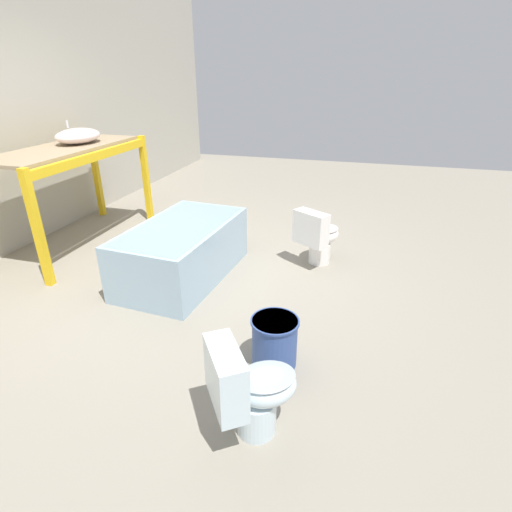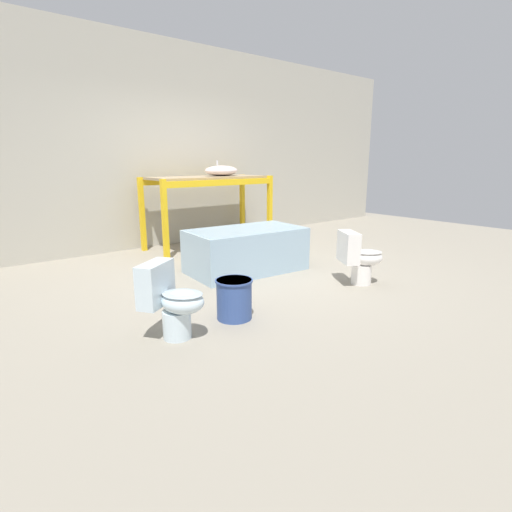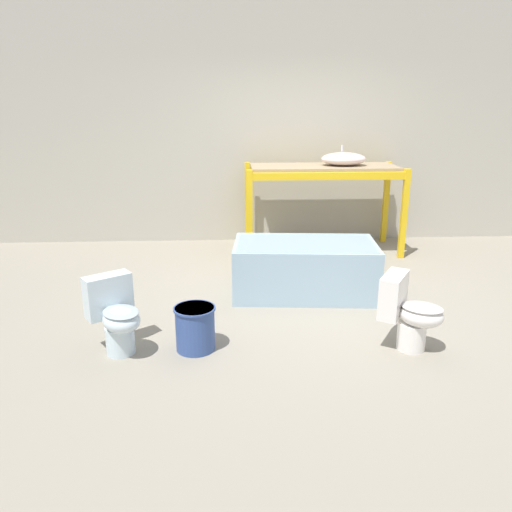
{
  "view_description": "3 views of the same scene",
  "coord_description": "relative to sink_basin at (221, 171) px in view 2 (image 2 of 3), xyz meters",
  "views": [
    {
      "loc": [
        -3.28,
        -1.6,
        1.88
      ],
      "look_at": [
        -0.45,
        -0.8,
        0.51
      ],
      "focal_mm": 28.0,
      "sensor_mm": 36.0,
      "label": 1
    },
    {
      "loc": [
        -3.04,
        -3.82,
        1.38
      ],
      "look_at": [
        -0.69,
        -0.93,
        0.48
      ],
      "focal_mm": 28.0,
      "sensor_mm": 36.0,
      "label": 2
    },
    {
      "loc": [
        -0.79,
        -4.74,
        1.9
      ],
      "look_at": [
        -0.59,
        -0.76,
        0.66
      ],
      "focal_mm": 35.0,
      "sensor_mm": 36.0,
      "label": 3
    }
  ],
  "objects": [
    {
      "name": "warehouse_wall_rear",
      "position": [
        -0.65,
        0.64,
        0.39
      ],
      "size": [
        10.8,
        0.08,
        3.2
      ],
      "color": "#B2AD9E",
      "rests_on": "ground_plane"
    },
    {
      "name": "bucket_white",
      "position": [
        -1.74,
        -2.71,
        -1.02
      ],
      "size": [
        0.33,
        0.33,
        0.36
      ],
      "color": "#334C8C",
      "rests_on": "ground_plane"
    },
    {
      "name": "sink_basin",
      "position": [
        0.0,
        0.0,
        0.0
      ],
      "size": [
        0.57,
        0.42,
        0.25
      ],
      "color": "silver",
      "rests_on": "shelving_rack"
    },
    {
      "name": "shelving_rack",
      "position": [
        -0.25,
        0.02,
        -0.25
      ],
      "size": [
        1.99,
        0.83,
        1.13
      ],
      "color": "yellow",
      "rests_on": "ground_plane"
    },
    {
      "name": "ground_plane",
      "position": [
        -0.65,
        -1.6,
        -1.21
      ],
      "size": [
        12.0,
        12.0,
        0.0
      ],
      "primitive_type": "plane",
      "color": "gray"
    },
    {
      "name": "toilet_near",
      "position": [
        -2.35,
        -2.71,
        -0.9
      ],
      "size": [
        0.53,
        0.57,
        0.6
      ],
      "rotation": [
        0.0,
        0.0,
        0.61
      ],
      "color": "silver",
      "rests_on": "ground_plane"
    },
    {
      "name": "toilet_far",
      "position": [
        -0.05,
        -2.77,
        -0.9
      ],
      "size": [
        0.57,
        0.52,
        0.6
      ],
      "rotation": [
        0.0,
        0.0,
        1.02
      ],
      "color": "white",
      "rests_on": "ground_plane"
    },
    {
      "name": "bathtub_main",
      "position": [
        -0.69,
        -1.54,
        -0.9
      ],
      "size": [
        1.49,
        0.9,
        0.54
      ],
      "rotation": [
        0.0,
        0.0,
        -0.08
      ],
      "color": "#99B7CC",
      "rests_on": "ground_plane"
    }
  ]
}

